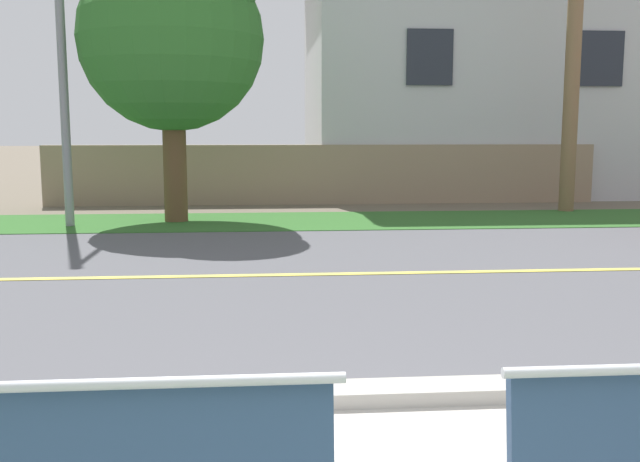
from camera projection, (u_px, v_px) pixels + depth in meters
name	position (u px, v px, depth m)	size (l,w,h in m)	color
ground_plane	(298.00, 254.00, 10.25)	(140.00, 140.00, 0.00)	#665B4C
curb_edge	(342.00, 395.00, 4.67)	(44.00, 0.30, 0.11)	#ADA89E
street_asphalt	(304.00, 275.00, 8.77)	(52.00, 8.00, 0.01)	#515156
road_centre_line	(304.00, 275.00, 8.77)	(48.00, 0.14, 0.01)	#E0CC4C
far_verge_grass	(288.00, 221.00, 13.89)	(48.00, 2.80, 0.02)	#2D6026
streetlamp	(63.00, 4.00, 12.82)	(0.24, 2.10, 6.92)	gray
shade_tree_left	(177.00, 25.00, 13.29)	(3.43, 3.43, 5.66)	brown
garden_wall	(325.00, 174.00, 17.11)	(13.00, 0.36, 1.40)	gray
house_across_street	(476.00, 68.00, 20.25)	(9.99, 6.91, 6.84)	#B7BCC1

